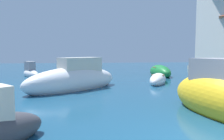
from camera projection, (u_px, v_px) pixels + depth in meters
name	position (u px, v px, depth m)	size (l,w,h in m)	color
moored_boat_1	(74.00, 80.00, 12.70)	(6.14, 5.41, 2.28)	white
moored_boat_2	(160.00, 72.00, 20.02)	(1.61, 4.47, 1.31)	#197233
moored_boat_7	(215.00, 76.00, 16.02)	(3.66, 2.01, 1.75)	#197233
moored_boat_8	(31.00, 72.00, 19.37)	(2.40, 3.14, 1.56)	white
moored_boat_10	(158.00, 80.00, 15.15)	(2.44, 3.40, 0.92)	white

